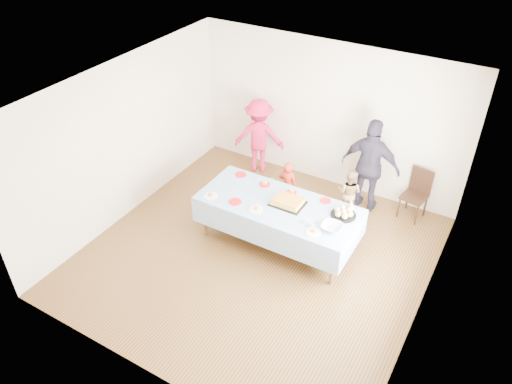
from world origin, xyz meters
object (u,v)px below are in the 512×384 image
party_table (278,207)px  adult_left (259,136)px  birthday_cake (288,202)px  dining_chair (417,191)px

party_table → adult_left: size_ratio=1.69×
party_table → birthday_cake: 0.17m
birthday_cake → adult_left: bearing=131.2°
party_table → adult_left: 2.25m
party_table → dining_chair: dining_chair is taller
party_table → birthday_cake: (0.13, 0.07, 0.10)m
dining_chair → party_table: bearing=-121.5°
party_table → birthday_cake: size_ratio=4.92×
birthday_cake → adult_left: size_ratio=0.34×
party_table → adult_left: bearing=127.7°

